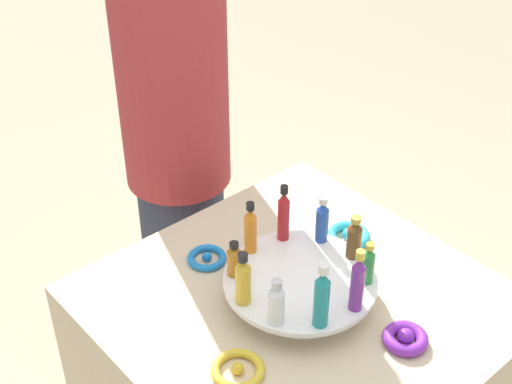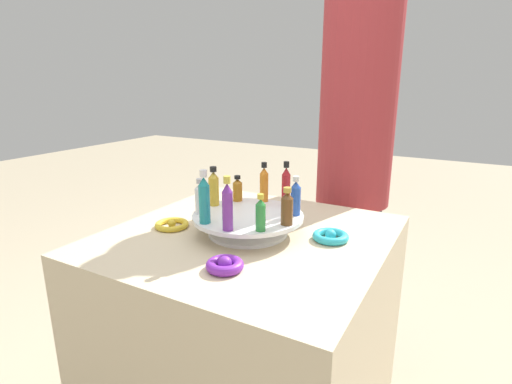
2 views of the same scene
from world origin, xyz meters
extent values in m
cube|color=beige|center=(0.00, 0.00, 0.40)|extent=(0.81, 0.81, 0.80)
cylinder|color=white|center=(0.00, 0.00, 0.80)|extent=(0.24, 0.24, 0.01)
cylinder|color=white|center=(0.00, 0.00, 0.83)|extent=(0.13, 0.13, 0.04)
cylinder|color=white|center=(0.00, 0.00, 0.85)|extent=(0.33, 0.33, 0.01)
cylinder|color=gold|center=(0.14, -0.02, 0.90)|extent=(0.03, 0.03, 0.09)
cone|color=gold|center=(0.14, -0.02, 0.96)|extent=(0.03, 0.03, 0.02)
cylinder|color=black|center=(0.14, -0.02, 0.98)|extent=(0.02, 0.02, 0.02)
cylinder|color=silver|center=(0.13, 0.06, 0.90)|extent=(0.03, 0.03, 0.08)
cone|color=silver|center=(0.13, 0.06, 0.94)|extent=(0.03, 0.03, 0.02)
cylinder|color=#B2B2B7|center=(0.13, 0.06, 0.96)|extent=(0.02, 0.02, 0.01)
cylinder|color=teal|center=(0.07, 0.13, 0.91)|extent=(0.03, 0.03, 0.11)
cone|color=teal|center=(0.07, 0.13, 0.98)|extent=(0.03, 0.03, 0.02)
cylinder|color=silver|center=(0.07, 0.13, 1.00)|extent=(0.02, 0.02, 0.02)
cylinder|color=#702D93|center=(-0.02, 0.14, 0.91)|extent=(0.03, 0.03, 0.11)
cone|color=#702D93|center=(-0.02, 0.14, 0.98)|extent=(0.03, 0.03, 0.02)
cylinder|color=gold|center=(-0.02, 0.14, 1.00)|extent=(0.02, 0.02, 0.02)
cylinder|color=#288438|center=(-0.10, 0.10, 0.89)|extent=(0.03, 0.03, 0.07)
cone|color=#288438|center=(-0.10, 0.10, 0.94)|extent=(0.03, 0.03, 0.02)
cylinder|color=gold|center=(-0.10, 0.10, 0.95)|extent=(0.02, 0.02, 0.01)
cylinder|color=brown|center=(-0.14, 0.02, 0.90)|extent=(0.03, 0.03, 0.08)
cone|color=brown|center=(-0.14, 0.02, 0.94)|extent=(0.03, 0.03, 0.02)
cylinder|color=#B79338|center=(-0.14, 0.02, 0.96)|extent=(0.02, 0.02, 0.01)
cylinder|color=#234CAD|center=(-0.13, -0.06, 0.90)|extent=(0.03, 0.03, 0.08)
cone|color=#234CAD|center=(-0.13, -0.06, 0.95)|extent=(0.03, 0.03, 0.02)
cylinder|color=silver|center=(-0.13, -0.06, 0.97)|extent=(0.02, 0.02, 0.02)
cylinder|color=#B21E23|center=(-0.07, -0.13, 0.91)|extent=(0.03, 0.03, 0.10)
cone|color=#B21E23|center=(-0.07, -0.13, 0.97)|extent=(0.03, 0.03, 0.02)
cylinder|color=black|center=(-0.07, -0.13, 0.99)|extent=(0.02, 0.02, 0.02)
cylinder|color=orange|center=(0.02, -0.14, 0.90)|extent=(0.03, 0.03, 0.09)
cone|color=orange|center=(0.02, -0.14, 0.96)|extent=(0.03, 0.03, 0.02)
cylinder|color=black|center=(0.02, -0.14, 0.98)|extent=(0.02, 0.02, 0.02)
cylinder|color=#AD6B19|center=(0.10, -0.10, 0.89)|extent=(0.03, 0.03, 0.06)
cone|color=#AD6B19|center=(0.10, -0.10, 0.93)|extent=(0.03, 0.03, 0.01)
cylinder|color=black|center=(0.10, -0.10, 0.94)|extent=(0.02, 0.02, 0.01)
torus|color=#2DB7CC|center=(-0.24, -0.07, 0.81)|extent=(0.11, 0.11, 0.02)
sphere|color=#2DB7CC|center=(-0.24, -0.07, 0.81)|extent=(0.03, 0.03, 0.03)
torus|color=blue|center=(0.07, -0.24, 0.80)|extent=(0.09, 0.09, 0.02)
sphere|color=blue|center=(0.07, -0.24, 0.81)|extent=(0.02, 0.02, 0.02)
torus|color=gold|center=(0.24, 0.07, 0.80)|extent=(0.11, 0.11, 0.02)
sphere|color=gold|center=(0.24, 0.07, 0.81)|extent=(0.03, 0.03, 0.03)
torus|color=purple|center=(-0.07, 0.24, 0.81)|extent=(0.09, 0.09, 0.03)
sphere|color=purple|center=(-0.07, 0.24, 0.81)|extent=(0.04, 0.04, 0.04)
cylinder|color=#282D42|center=(-0.14, -0.64, 0.37)|extent=(0.26, 0.26, 0.74)
cylinder|color=#9E2D33|center=(-0.14, -0.64, 1.17)|extent=(0.30, 0.30, 0.85)
camera|label=1|loc=(0.83, 0.81, 1.88)|focal=50.00mm
camera|label=2|loc=(-0.57, 0.98, 1.25)|focal=28.00mm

